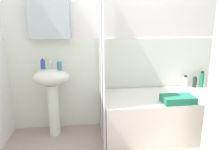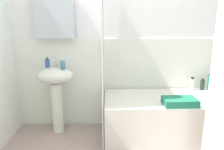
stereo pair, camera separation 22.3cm
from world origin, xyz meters
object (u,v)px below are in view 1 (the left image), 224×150
soap_dispenser (43,64)px  toothbrush_cup (60,66)px  shampoo_bottle (195,82)px  conditioner_bottle (185,82)px  lotion_bottle (201,80)px  towel_folded (178,99)px  bathtub (162,115)px  sink (52,87)px

soap_dispenser → toothbrush_cup: soap_dispenser is taller
soap_dispenser → shampoo_bottle: (2.02, 0.09, -0.32)m
shampoo_bottle → conditioner_bottle: conditioner_bottle is taller
soap_dispenser → lotion_bottle: 2.13m
soap_dispenser → shampoo_bottle: bearing=2.5°
towel_folded → lotion_bottle: bearing=41.6°
lotion_bottle → conditioner_bottle: lotion_bottle is taller
toothbrush_cup → bathtub: toothbrush_cup is taller
sink → lotion_bottle: size_ratio=3.75×
soap_dispenser → conditioner_bottle: size_ratio=0.73×
conditioner_bottle → lotion_bottle: bearing=-3.6°
sink → towel_folded: 1.49m
bathtub → conditioner_bottle: conditioner_bottle is taller
toothbrush_cup → towel_folded: size_ratio=0.25×
conditioner_bottle → bathtub: bearing=-145.5°
sink → conditioner_bottle: size_ratio=4.87×
towel_folded → conditioner_bottle: bearing=56.6°
sink → conditioner_bottle: (1.79, 0.12, -0.03)m
shampoo_bottle → towel_folded: bearing=-132.8°
sink → towel_folded: bearing=-16.1°
bathtub → towel_folded: size_ratio=4.20×
toothbrush_cup → sink: bearing=168.8°
soap_dispenser → lotion_bottle: soap_dispenser is taller
bathtub → shampoo_bottle: size_ratio=9.82×
toothbrush_cup → conditioner_bottle: 1.71m
sink → toothbrush_cup: size_ratio=9.51×
lotion_bottle → conditioner_bottle: size_ratio=1.30×
bathtub → lotion_bottle: size_ratio=6.59×
bathtub → lotion_bottle: bearing=22.8°
lotion_bottle → conditioner_bottle: 0.23m
shampoo_bottle → bathtub: bearing=-152.9°
soap_dispenser → conditioner_bottle: 1.91m
bathtub → shampoo_bottle: 0.71m
bathtub → shampoo_bottle: bearing=27.1°
toothbrush_cup → bathtub: 1.42m
lotion_bottle → bathtub: bearing=-157.2°
soap_dispenser → towel_folded: size_ratio=0.36×
towel_folded → shampoo_bottle: bearing=47.2°
sink → conditioner_bottle: sink is taller
lotion_bottle → shampoo_bottle: size_ratio=1.49×
shampoo_bottle → conditioner_bottle: bearing=179.7°
bathtub → conditioner_bottle: size_ratio=8.55×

